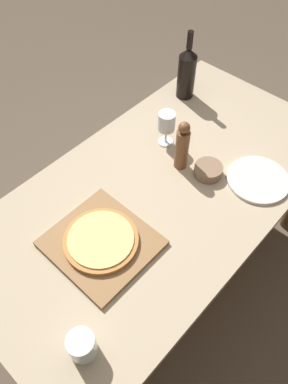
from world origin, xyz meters
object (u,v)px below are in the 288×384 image
object	(u,v)px
wine_bottle	(187,72)
wine_glass	(167,123)
pepper_mill	(182,146)
small_bowl	(208,170)
pizza	(101,240)

from	to	relation	value
wine_bottle	wine_glass	world-z (taller)	wine_bottle
pepper_mill	small_bowl	distance (m)	0.15
pizza	wine_bottle	distance (m)	0.93
pepper_mill	wine_glass	world-z (taller)	pepper_mill
pizza	pepper_mill	world-z (taller)	pepper_mill
wine_bottle	pepper_mill	distance (m)	0.48
pepper_mill	wine_glass	bearing A→B (deg)	154.74
wine_bottle	small_bowl	xyz separation A→B (m)	(0.40, -0.34, -0.11)
pepper_mill	wine_glass	distance (m)	0.15
pizza	wine_bottle	size ratio (longest dim) A/B	0.80
pizza	small_bowl	size ratio (longest dim) A/B	2.30
wine_glass	pepper_mill	bearing A→B (deg)	-25.26
pizza	pepper_mill	distance (m)	0.50
pizza	wine_glass	world-z (taller)	wine_glass
pizza	wine_bottle	world-z (taller)	wine_bottle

